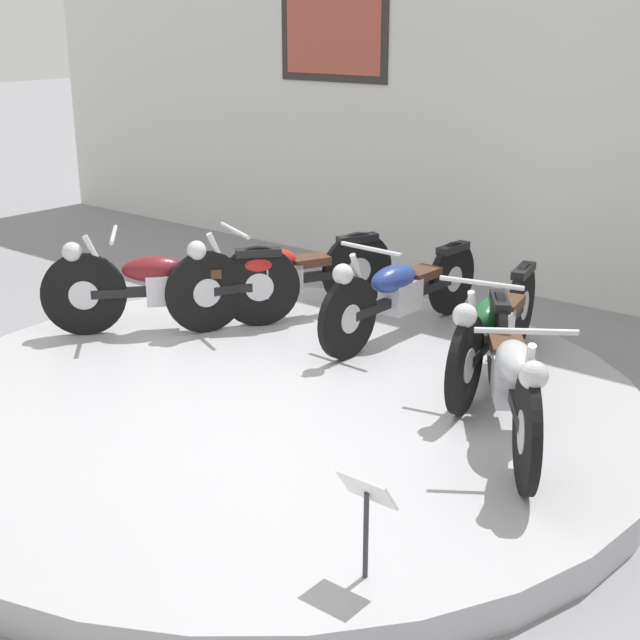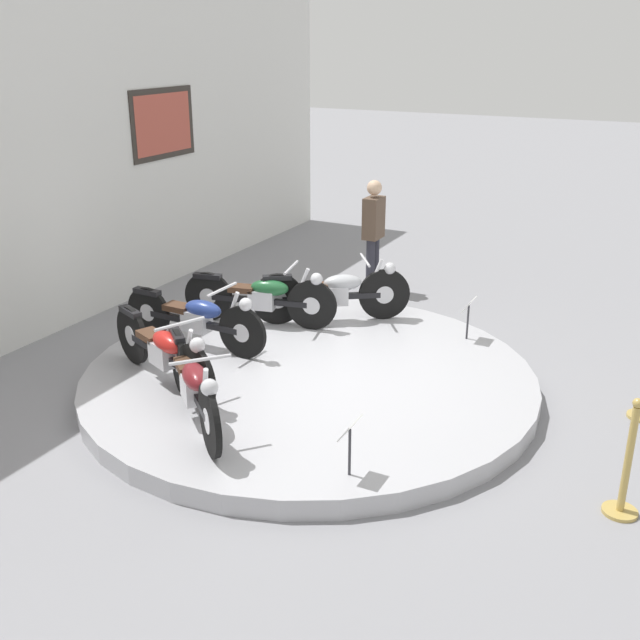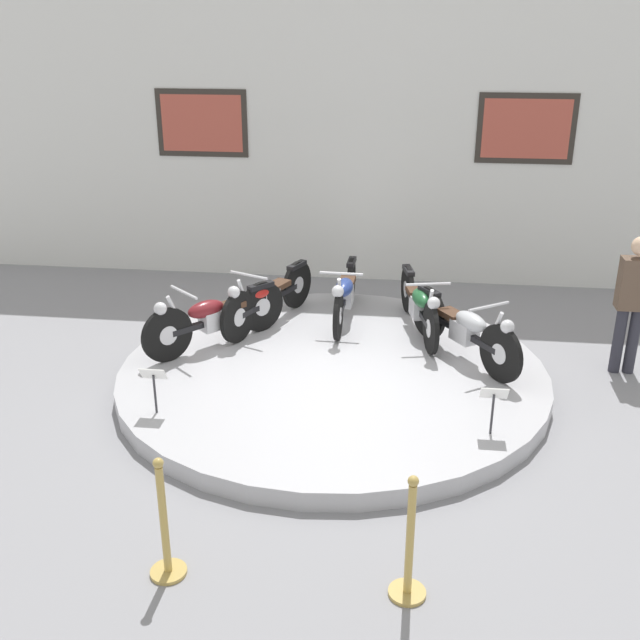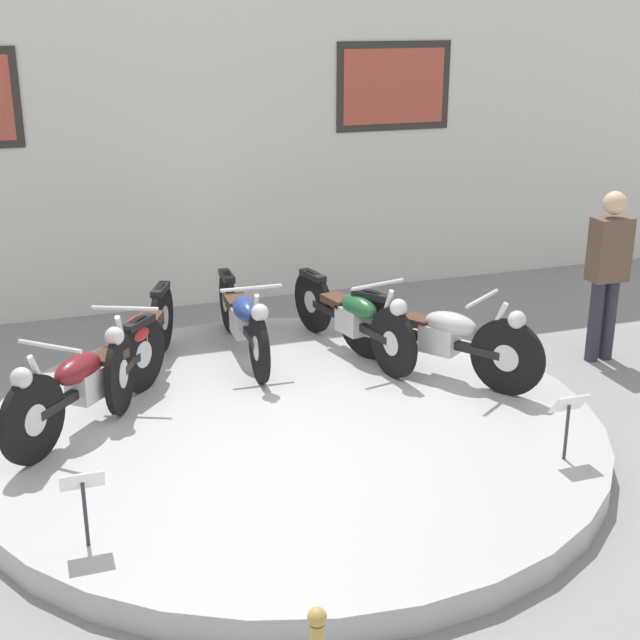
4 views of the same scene
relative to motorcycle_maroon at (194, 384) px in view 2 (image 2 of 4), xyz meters
name	(u,v)px [view 2 (image 2 of 4)]	position (x,y,z in m)	size (l,w,h in m)	color
ground_plane	(309,387)	(1.48, -0.42, -0.59)	(60.00, 60.00, 0.00)	gray
display_platform	(309,379)	(1.48, -0.42, -0.49)	(4.86, 4.86, 0.20)	#ADADB2
back_wall	(31,161)	(1.48, 3.34, 1.59)	(14.00, 0.22, 4.34)	silver
motorcycle_maroon	(194,384)	(0.00, 0.00, 0.00)	(1.37, 1.53, 0.80)	black
motorcycle_red	(164,350)	(0.51, 0.74, 0.00)	(0.85, 1.85, 0.80)	black
motorcycle_blue	(197,317)	(1.48, 1.04, -0.02)	(0.54, 1.96, 0.78)	black
motorcycle_green	(262,296)	(2.45, 0.74, -0.01)	(0.60, 1.94, 0.79)	black
motorcycle_silver	(335,292)	(2.96, 0.00, 0.00)	(1.19, 1.68, 0.80)	black
info_placard_front_left	(350,435)	(-0.18, -1.67, -0.02)	(0.26, 0.11, 0.51)	#333338
info_placard_front_centre	(469,310)	(3.14, -1.67, -0.02)	(0.26, 0.11, 0.51)	#333338
visitor_standing	(373,229)	(4.84, 0.29, 0.35)	(0.36, 0.22, 1.66)	#2D2D38
stanchion_post_left_of_entry	(626,476)	(0.58, -3.71, -0.24)	(0.28, 0.28, 1.02)	tan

